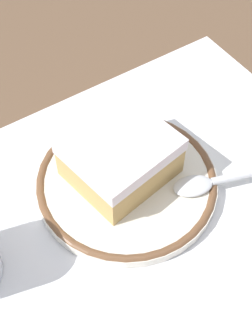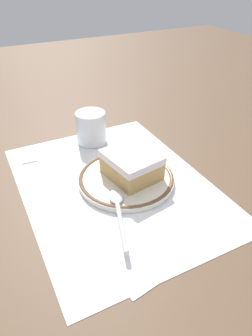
# 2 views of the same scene
# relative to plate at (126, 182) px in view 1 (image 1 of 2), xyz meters

# --- Properties ---
(ground_plane) EXTENTS (2.40, 2.40, 0.00)m
(ground_plane) POSITION_rel_plate_xyz_m (0.00, -0.02, -0.01)
(ground_plane) COLOR brown
(placemat) EXTENTS (0.44, 0.33, 0.00)m
(placemat) POSITION_rel_plate_xyz_m (0.00, -0.02, -0.01)
(placemat) COLOR white
(placemat) RESTS_ON ground_plane
(plate) EXTENTS (0.18, 0.18, 0.01)m
(plate) POSITION_rel_plate_xyz_m (0.00, 0.00, 0.00)
(plate) COLOR silver
(plate) RESTS_ON placemat
(cake_slice) EXTENTS (0.11, 0.10, 0.05)m
(cake_slice) POSITION_rel_plate_xyz_m (-0.00, 0.01, 0.03)
(cake_slice) COLOR tan
(cake_slice) RESTS_ON plate
(spoon) EXTENTS (0.14, 0.06, 0.01)m
(spoon) POSITION_rel_plate_xyz_m (0.08, -0.05, 0.01)
(spoon) COLOR silver
(spoon) RESTS_ON plate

